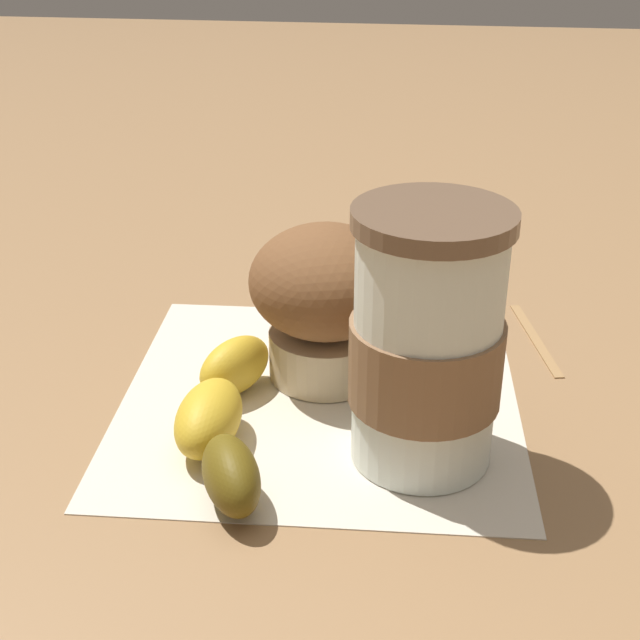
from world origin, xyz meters
The scene contains 6 objects.
ground_plane centered at (0.00, 0.00, 0.00)m, with size 3.00×3.00×0.00m, color #936D47.
paper_napkin centered at (0.00, 0.00, 0.00)m, with size 0.25×0.25×0.00m, color beige.
coffee_cup centered at (-0.07, 0.05, 0.07)m, with size 0.09×0.09×0.15m.
muffin centered at (0.00, -0.03, 0.06)m, with size 0.10×0.10×0.10m.
banana centered at (0.05, 0.06, 0.02)m, with size 0.07×0.17×0.04m.
wooden_stirrer centered at (-0.15, -0.10, 0.00)m, with size 0.11×0.01×0.00m, color #9E7547.
Camera 1 is at (-0.06, 0.49, 0.31)m, focal length 50.00 mm.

